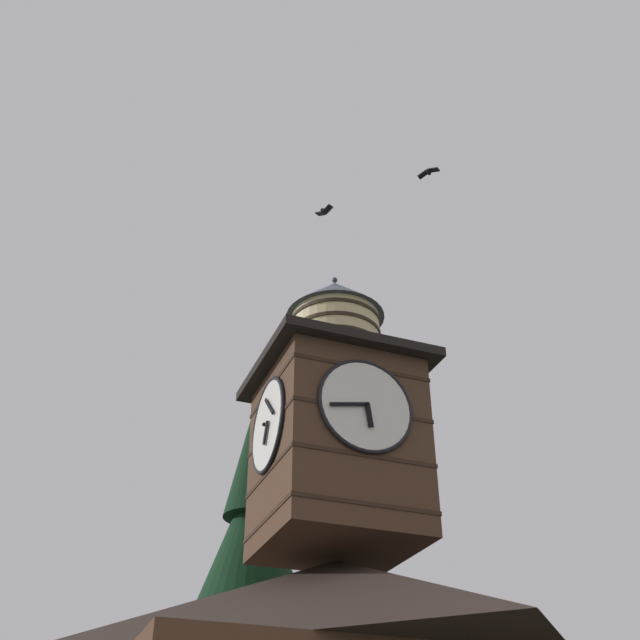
% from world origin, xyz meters
% --- Properties ---
extents(clock_tower, '(4.24, 4.24, 7.84)m').
position_xyz_m(clock_tower, '(-0.16, 0.63, 11.04)').
color(clock_tower, '#4C3323').
rests_on(clock_tower, building_main).
extents(moon, '(1.70, 1.70, 1.70)m').
position_xyz_m(moon, '(-10.59, -30.31, 12.91)').
color(moon, silver).
extents(flying_bird_high, '(0.43, 0.61, 0.15)m').
position_xyz_m(flying_bird_high, '(0.29, 1.00, 17.58)').
color(flying_bird_high, black).
extents(flying_bird_low, '(0.45, 0.55, 0.12)m').
position_xyz_m(flying_bird_low, '(-1.07, 4.78, 16.23)').
color(flying_bird_low, black).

